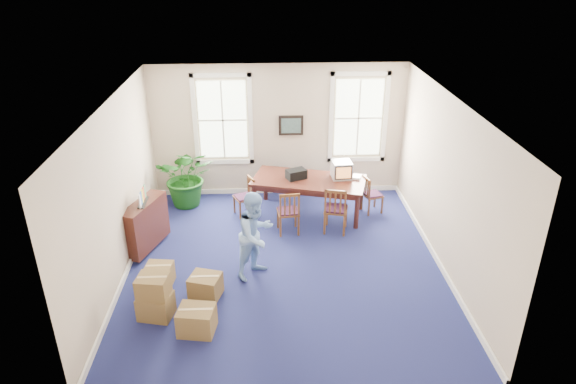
{
  "coord_description": "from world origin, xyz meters",
  "views": [
    {
      "loc": [
        -0.34,
        -8.38,
        5.54
      ],
      "look_at": [
        0.1,
        0.6,
        1.25
      ],
      "focal_mm": 32.0,
      "sensor_mm": 36.0,
      "label": 1
    }
  ],
  "objects_px": {
    "crt_tv": "(342,170)",
    "cardboard_boxes": "(168,292)",
    "conference_table": "(309,196)",
    "chair_near_left": "(288,211)",
    "credenza": "(146,227)",
    "man": "(256,235)",
    "potted_plant": "(187,176)"
  },
  "relations": [
    {
      "from": "conference_table",
      "to": "cardboard_boxes",
      "type": "bearing_deg",
      "value": -111.64
    },
    {
      "from": "chair_near_left",
      "to": "man",
      "type": "bearing_deg",
      "value": 60.9
    },
    {
      "from": "chair_near_left",
      "to": "credenza",
      "type": "bearing_deg",
      "value": 4.61
    },
    {
      "from": "crt_tv",
      "to": "chair_near_left",
      "type": "height_order",
      "value": "crt_tv"
    },
    {
      "from": "conference_table",
      "to": "potted_plant",
      "type": "height_order",
      "value": "potted_plant"
    },
    {
      "from": "man",
      "to": "potted_plant",
      "type": "bearing_deg",
      "value": 72.44
    },
    {
      "from": "crt_tv",
      "to": "cardboard_boxes",
      "type": "distance_m",
      "value": 4.9
    },
    {
      "from": "crt_tv",
      "to": "cardboard_boxes",
      "type": "relative_size",
      "value": 0.32
    },
    {
      "from": "crt_tv",
      "to": "credenza",
      "type": "bearing_deg",
      "value": -165.32
    },
    {
      "from": "potted_plant",
      "to": "chair_near_left",
      "type": "bearing_deg",
      "value": -31.96
    },
    {
      "from": "cardboard_boxes",
      "to": "credenza",
      "type": "bearing_deg",
      "value": 110.45
    },
    {
      "from": "man",
      "to": "conference_table",
      "type": "bearing_deg",
      "value": 17.69
    },
    {
      "from": "conference_table",
      "to": "chair_near_left",
      "type": "relative_size",
      "value": 2.51
    },
    {
      "from": "conference_table",
      "to": "credenza",
      "type": "distance_m",
      "value": 3.67
    },
    {
      "from": "crt_tv",
      "to": "chair_near_left",
      "type": "bearing_deg",
      "value": -148.54
    },
    {
      "from": "chair_near_left",
      "to": "credenza",
      "type": "height_order",
      "value": "chair_near_left"
    },
    {
      "from": "chair_near_left",
      "to": "cardboard_boxes",
      "type": "bearing_deg",
      "value": 44.91
    },
    {
      "from": "chair_near_left",
      "to": "man",
      "type": "relative_size",
      "value": 0.6
    },
    {
      "from": "chair_near_left",
      "to": "potted_plant",
      "type": "bearing_deg",
      "value": -37.88
    },
    {
      "from": "crt_tv",
      "to": "credenza",
      "type": "relative_size",
      "value": 0.38
    },
    {
      "from": "conference_table",
      "to": "crt_tv",
      "type": "xyz_separation_m",
      "value": [
        0.74,
        0.06,
        0.62
      ]
    },
    {
      "from": "crt_tv",
      "to": "chair_near_left",
      "type": "xyz_separation_m",
      "value": [
        -1.25,
        -0.91,
        -0.55
      ]
    },
    {
      "from": "chair_near_left",
      "to": "potted_plant",
      "type": "relative_size",
      "value": 0.69
    },
    {
      "from": "man",
      "to": "credenza",
      "type": "bearing_deg",
      "value": 109.39
    },
    {
      "from": "crt_tv",
      "to": "cardboard_boxes",
      "type": "bearing_deg",
      "value": -138.39
    },
    {
      "from": "chair_near_left",
      "to": "man",
      "type": "xyz_separation_m",
      "value": [
        -0.66,
        -1.54,
        0.34
      ]
    },
    {
      "from": "conference_table",
      "to": "credenza",
      "type": "height_order",
      "value": "credenza"
    },
    {
      "from": "credenza",
      "to": "chair_near_left",
      "type": "bearing_deg",
      "value": 30.16
    },
    {
      "from": "potted_plant",
      "to": "cardboard_boxes",
      "type": "height_order",
      "value": "potted_plant"
    },
    {
      "from": "cardboard_boxes",
      "to": "chair_near_left",
      "type": "bearing_deg",
      "value": 50.83
    },
    {
      "from": "conference_table",
      "to": "man",
      "type": "bearing_deg",
      "value": -100.41
    },
    {
      "from": "credenza",
      "to": "conference_table",
      "type": "bearing_deg",
      "value": 41.85
    }
  ]
}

